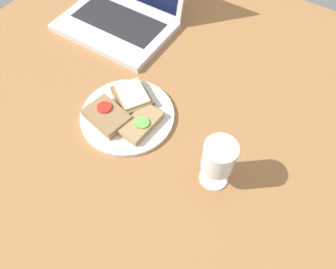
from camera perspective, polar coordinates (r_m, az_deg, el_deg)
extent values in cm
cube|color=#9E6B3D|center=(85.66, -1.92, 1.52)|extent=(140.00, 140.00, 3.00)
cylinder|color=silver|center=(85.64, -7.07, 3.29)|extent=(24.36, 24.36, 1.10)
cube|color=brown|center=(87.34, -6.21, 6.53)|extent=(12.95, 11.96, 2.01)
cube|color=#F4EAB7|center=(86.30, -6.29, 7.11)|extent=(11.12, 10.50, 0.72)
cube|color=#937047|center=(84.10, -10.58, 3.15)|extent=(12.14, 9.72, 2.45)
cylinder|color=red|center=(84.03, -11.03, 4.67)|extent=(3.68, 3.68, 0.54)
cube|color=#A88456|center=(82.01, -4.75, 1.96)|extent=(7.17, 11.75, 1.93)
cylinder|color=#6BB74C|center=(80.58, -5.02, 1.93)|extent=(2.65, 2.65, 0.40)
cylinder|color=#6BB74C|center=(80.56, -4.43, 2.02)|extent=(3.29, 3.29, 0.48)
cylinder|color=#6BB74C|center=(80.77, -4.70, 2.17)|extent=(3.14, 3.14, 0.42)
cylinder|color=white|center=(76.98, 7.93, -7.43)|extent=(6.63, 6.63, 0.40)
cylinder|color=white|center=(74.15, 8.21, -6.36)|extent=(1.18, 1.18, 5.97)
cylinder|color=white|center=(68.31, 8.89, -3.84)|extent=(7.15, 7.15, 7.39)
cylinder|color=white|center=(69.01, 8.80, -4.17)|extent=(6.58, 6.58, 5.76)
cube|color=silver|center=(110.11, -9.25, 18.06)|extent=(34.60, 23.68, 1.99)
cube|color=#232326|center=(110.68, -8.62, 19.11)|extent=(28.37, 13.03, 0.16)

